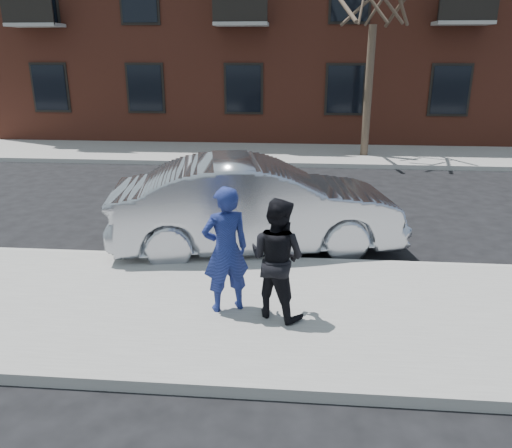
{
  "coord_description": "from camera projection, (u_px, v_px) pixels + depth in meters",
  "views": [
    {
      "loc": [
        2.25,
        -6.39,
        3.5
      ],
      "look_at": [
        1.66,
        0.4,
        1.15
      ],
      "focal_mm": 35.0,
      "sensor_mm": 36.0,
      "label": 1
    }
  ],
  "objects": [
    {
      "name": "far_curb",
      "position": [
        229.0,
        164.0,
        16.22
      ],
      "size": [
        50.0,
        0.1,
        0.15
      ],
      "primitive_type": "cube",
      "color": "#999691",
      "rests_on": "ground"
    },
    {
      "name": "man_peacoat",
      "position": [
        277.0,
        258.0,
        6.49
      ],
      "size": [
        0.99,
        0.92,
        1.63
      ],
      "rotation": [
        0.0,
        0.0,
        2.65
      ],
      "color": "black",
      "rests_on": "near_sidewalk"
    },
    {
      "name": "man_hoodie",
      "position": [
        226.0,
        250.0,
        6.62
      ],
      "size": [
        0.75,
        0.64,
        1.74
      ],
      "rotation": [
        0.0,
        0.0,
        3.57
      ],
      "color": "navy",
      "rests_on": "near_sidewalk"
    },
    {
      "name": "ground",
      "position": [
        141.0,
        304.0,
        7.34
      ],
      "size": [
        100.0,
        100.0,
        0.0
      ],
      "primitive_type": "plane",
      "color": "black",
      "rests_on": "ground"
    },
    {
      "name": "near_curb",
      "position": [
        168.0,
        258.0,
        8.78
      ],
      "size": [
        50.0,
        0.1,
        0.15
      ],
      "primitive_type": "cube",
      "color": "#999691",
      "rests_on": "ground"
    },
    {
      "name": "silver_sedan",
      "position": [
        257.0,
        205.0,
        9.11
      ],
      "size": [
        5.46,
        2.78,
        1.72
      ],
      "primitive_type": "imported",
      "rotation": [
        0.0,
        0.0,
        1.76
      ],
      "color": "#999BA3",
      "rests_on": "ground"
    },
    {
      "name": "far_sidewalk",
      "position": [
        236.0,
        153.0,
        17.92
      ],
      "size": [
        50.0,
        3.5,
        0.15
      ],
      "primitive_type": "cube",
      "color": "gray",
      "rests_on": "ground"
    },
    {
      "name": "near_sidewalk",
      "position": [
        136.0,
        307.0,
        7.08
      ],
      "size": [
        50.0,
        3.5,
        0.15
      ],
      "primitive_type": "cube",
      "color": "gray",
      "rests_on": "ground"
    }
  ]
}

